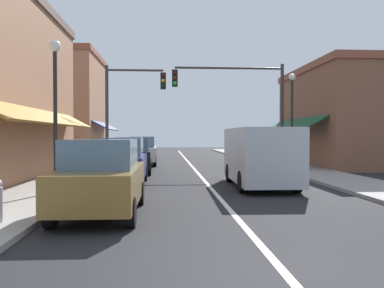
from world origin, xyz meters
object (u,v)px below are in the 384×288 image
(parked_car_second_left, at_px, (122,162))
(parked_car_third_left, at_px, (133,155))
(parked_car_nearest_left, at_px, (102,178))
(parked_car_distant_left, at_px, (142,149))
(street_lamp_left_near, at_px, (55,91))
(parked_car_far_left, at_px, (142,151))
(traffic_signal_mast_arm, at_px, (244,96))
(van_in_lane, at_px, (260,155))
(traffic_signal_left_corner, at_px, (127,101))
(street_lamp_right_mid, at_px, (292,106))

(parked_car_second_left, height_order, parked_car_third_left, same)
(parked_car_nearest_left, distance_m, parked_car_third_left, 10.59)
(parked_car_nearest_left, bearing_deg, parked_car_distant_left, 90.91)
(parked_car_nearest_left, bearing_deg, street_lamp_left_near, 121.09)
(parked_car_far_left, xyz_separation_m, traffic_signal_mast_arm, (5.69, -3.47, 3.12))
(van_in_lane, xyz_separation_m, traffic_signal_left_corner, (-5.52, 8.15, 2.62))
(traffic_signal_left_corner, bearing_deg, parked_car_distant_left, 86.08)
(parked_car_second_left, distance_m, traffic_signal_left_corner, 7.96)
(street_lamp_left_near, bearing_deg, street_lamp_right_mid, 38.80)
(parked_car_second_left, xyz_separation_m, parked_car_distant_left, (-0.02, 14.28, 0.00))
(parked_car_far_left, bearing_deg, parked_car_distant_left, 91.69)
(traffic_signal_mast_arm, bearing_deg, street_lamp_left_near, -129.39)
(street_lamp_left_near, distance_m, street_lamp_right_mid, 12.67)
(parked_car_distant_left, relative_size, traffic_signal_mast_arm, 0.67)
(parked_car_distant_left, height_order, traffic_signal_left_corner, traffic_signal_left_corner)
(parked_car_second_left, height_order, street_lamp_right_mid, street_lamp_right_mid)
(parked_car_distant_left, height_order, street_lamp_left_near, street_lamp_left_near)
(traffic_signal_left_corner, bearing_deg, street_lamp_right_mid, -13.15)
(parked_car_far_left, height_order, traffic_signal_left_corner, traffic_signal_left_corner)
(parked_car_far_left, height_order, street_lamp_left_near, street_lamp_left_near)
(parked_car_far_left, distance_m, van_in_lane, 11.96)
(parked_car_second_left, bearing_deg, street_lamp_right_mid, 33.11)
(parked_car_nearest_left, bearing_deg, parked_car_third_left, 90.97)
(traffic_signal_mast_arm, distance_m, street_lamp_left_near, 12.03)
(parked_car_nearest_left, height_order, street_lamp_right_mid, street_lamp_right_mid)
(parked_car_far_left, bearing_deg, parked_car_second_left, -92.33)
(street_lamp_left_near, relative_size, street_lamp_right_mid, 0.95)
(van_in_lane, relative_size, street_lamp_left_near, 1.10)
(parked_car_third_left, xyz_separation_m, traffic_signal_mast_arm, (5.84, 1.85, 3.12))
(traffic_signal_left_corner, distance_m, street_lamp_right_mid, 8.88)
(traffic_signal_left_corner, bearing_deg, street_lamp_left_near, -97.11)
(traffic_signal_mast_arm, bearing_deg, parked_car_nearest_left, -114.79)
(parked_car_third_left, height_order, parked_car_distant_left, same)
(parked_car_second_left, relative_size, traffic_signal_left_corner, 0.72)
(parked_car_far_left, bearing_deg, street_lamp_right_mid, -32.42)
(parked_car_second_left, relative_size, street_lamp_right_mid, 0.82)
(parked_car_third_left, xyz_separation_m, parked_car_far_left, (0.15, 5.32, 0.00))
(parked_car_distant_left, bearing_deg, parked_car_third_left, -89.21)
(parked_car_distant_left, xyz_separation_m, traffic_signal_left_corner, (-0.47, -6.88, 2.89))
(parked_car_distant_left, bearing_deg, street_lamp_right_mid, -47.07)
(parked_car_nearest_left, relative_size, parked_car_second_left, 1.00)
(parked_car_third_left, height_order, street_lamp_right_mid, street_lamp_right_mid)
(traffic_signal_mast_arm, height_order, street_lamp_right_mid, traffic_signal_mast_arm)
(street_lamp_left_near, bearing_deg, traffic_signal_left_corner, 82.89)
(parked_car_third_left, height_order, street_lamp_left_near, street_lamp_left_near)
(parked_car_second_left, xyz_separation_m, van_in_lane, (5.03, -0.75, 0.27))
(parked_car_far_left, xyz_separation_m, parked_car_distant_left, (-0.21, 4.10, 0.00))
(parked_car_distant_left, relative_size, street_lamp_right_mid, 0.82)
(parked_car_nearest_left, bearing_deg, street_lamp_right_mid, 54.66)
(traffic_signal_left_corner, height_order, street_lamp_left_near, traffic_signal_left_corner)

